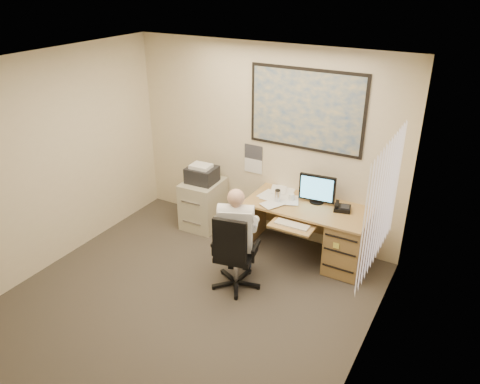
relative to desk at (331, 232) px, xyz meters
The scene contains 8 objects.
room_shell 2.41m from the desk, 121.61° to the right, with size 4.00×4.50×2.70m.
desk is the anchor object (origin of this frame).
world_map 1.61m from the desk, 150.41° to the left, with size 1.56×0.03×1.06m, color #1E4C93.
wall_calendar 1.52m from the desk, 165.71° to the left, with size 0.28×0.01×0.42m, color white.
window_blinds 1.75m from the desk, 53.88° to the right, with size 0.06×1.40×1.30m, color beige, non-canonical shape.
filing_cabinet 1.99m from the desk, behind, with size 0.54×0.64×0.99m.
office_chair 1.40m from the desk, 126.62° to the right, with size 0.72×0.72×1.02m.
person 1.34m from the desk, 128.27° to the right, with size 0.53×0.76×1.29m, color white, non-canonical shape.
Camera 1 is at (2.71, -3.25, 3.54)m, focal length 35.00 mm.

